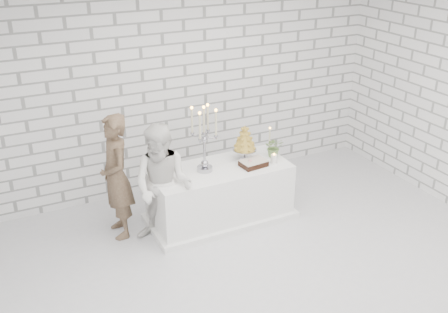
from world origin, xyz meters
The scene contains 11 objects.
ground centered at (0.00, 0.00, 0.00)m, with size 6.00×5.00×0.01m, color silver.
wall_back centered at (0.00, 2.50, 1.50)m, with size 6.00×0.01×3.00m, color white.
cake_table centered at (-0.04, 1.31, 0.38)m, with size 1.80×0.80×0.75m, color white.
groom centered at (-1.33, 1.55, 0.80)m, with size 0.58×0.38×1.60m, color #4D3928.
bride centered at (-0.88, 1.13, 0.77)m, with size 0.75×0.58×1.53m, color white.
candelabra centered at (-0.25, 1.32, 1.18)m, with size 0.35×0.35×0.87m, color #9C9BA5, non-canonical shape.
croquembouche centered at (0.36, 1.38, 0.99)m, with size 0.32×0.32×0.49m, color olive, non-canonical shape.
chocolate_cake centered at (0.37, 1.16, 0.79)m, with size 0.33×0.23×0.08m, color black.
pillar_candle centered at (0.65, 1.12, 0.81)m, with size 0.08×0.08×0.12m, color white.
extra_taper centered at (0.81, 1.51, 0.91)m, with size 0.06×0.06×0.32m, color beige.
flowers centered at (0.76, 1.31, 0.89)m, with size 0.25×0.21×0.27m, color #557941.
Camera 1 is at (-2.65, -4.11, 3.65)m, focal length 41.80 mm.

